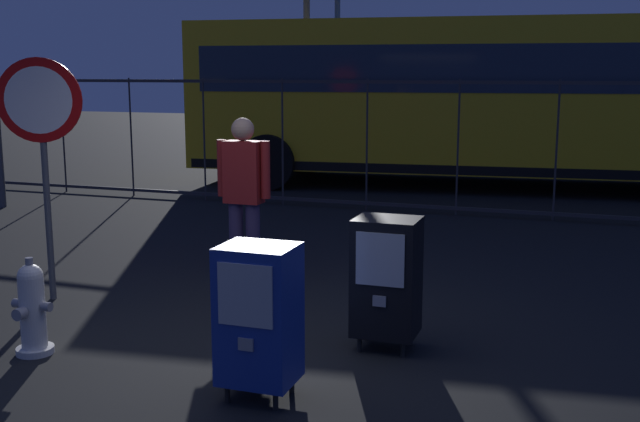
% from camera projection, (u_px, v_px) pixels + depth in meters
% --- Properties ---
extents(ground_plane, '(60.00, 60.00, 0.00)m').
position_uv_depth(ground_plane, '(231.00, 351.00, 5.86)').
color(ground_plane, black).
extents(fire_hydrant, '(0.33, 0.32, 0.75)m').
position_uv_depth(fire_hydrant, '(32.00, 309.00, 5.75)').
color(fire_hydrant, silver).
rests_on(fire_hydrant, ground_plane).
extents(newspaper_box_primary, '(0.48, 0.42, 1.02)m').
position_uv_depth(newspaper_box_primary, '(387.00, 277.00, 5.82)').
color(newspaper_box_primary, black).
rests_on(newspaper_box_primary, ground_plane).
extents(newspaper_box_secondary, '(0.48, 0.42, 1.02)m').
position_uv_depth(newspaper_box_secondary, '(259.00, 314.00, 4.93)').
color(newspaper_box_secondary, black).
rests_on(newspaper_box_secondary, ground_plane).
extents(stop_sign, '(0.71, 0.31, 2.23)m').
position_uv_depth(stop_sign, '(41.00, 128.00, 6.91)').
color(stop_sign, '#4C4F54').
rests_on(stop_sign, ground_plane).
extents(pedestrian, '(0.55, 0.22, 1.67)m').
position_uv_depth(pedestrian, '(244.00, 193.00, 7.42)').
color(pedestrian, '#382D51').
rests_on(pedestrian, ground_plane).
extents(fence_barrier, '(18.03, 0.04, 2.00)m').
position_uv_depth(fence_barrier, '(411.00, 145.00, 11.47)').
color(fence_barrier, '#2D2D33').
rests_on(fence_barrier, ground_plane).
extents(bus_near, '(10.70, 3.64, 3.00)m').
position_uv_depth(bus_near, '(481.00, 94.00, 13.94)').
color(bus_near, gold).
rests_on(bus_near, ground_plane).
extents(bus_far, '(10.74, 3.87, 3.00)m').
position_uv_depth(bus_far, '(508.00, 89.00, 17.72)').
color(bus_far, '#19519E').
rests_on(bus_far, ground_plane).
extents(street_light_near_left, '(0.32, 0.32, 6.53)m').
position_uv_depth(street_light_near_left, '(337.00, 2.00, 19.10)').
color(street_light_near_left, '#4C4F54').
rests_on(street_light_near_left, ground_plane).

